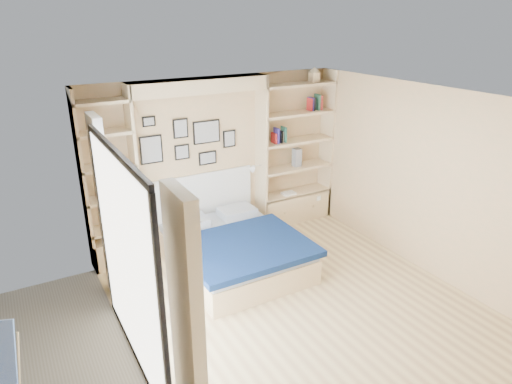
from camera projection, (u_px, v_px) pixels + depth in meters
ground at (297, 304)px, 5.60m from camera, size 4.50×4.50×0.00m
room_shell at (213, 189)px, 6.26m from camera, size 4.50×4.50×4.50m
bed at (234, 249)px, 6.35m from camera, size 1.65×2.07×1.07m
photo_gallery at (188, 141)px, 6.61m from camera, size 1.48×0.02×0.82m
reading_lamps at (205, 176)px, 6.68m from camera, size 1.92×0.12×0.15m
shelf_decor at (287, 124)px, 7.19m from camera, size 3.51×0.23×2.03m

